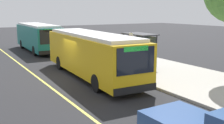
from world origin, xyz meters
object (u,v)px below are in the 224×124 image
at_px(transit_bus_second, 38,36).
at_px(route_sign_post, 131,47).
at_px(transit_bus_main, 91,53).
at_px(pedestrian_commuter, 110,51).
at_px(waiting_bench, 141,59).

xyz_separation_m(transit_bus_second, route_sign_post, (14.76, 2.19, 0.34)).
bearing_deg(transit_bus_main, pedestrian_commuter, 134.25).
distance_m(transit_bus_main, route_sign_post, 2.71).
height_order(waiting_bench, route_sign_post, route_sign_post).
relative_size(transit_bus_main, pedestrian_commuter, 6.53).
distance_m(transit_bus_main, waiting_bench, 4.98).
bearing_deg(pedestrian_commuter, transit_bus_main, -45.75).
xyz_separation_m(transit_bus_second, pedestrian_commuter, (10.46, 3.00, -0.50)).
distance_m(transit_bus_main, transit_bus_second, 13.63).
distance_m(route_sign_post, pedestrian_commuter, 4.45).
bearing_deg(transit_bus_second, waiting_bench, 19.66).
relative_size(transit_bus_main, waiting_bench, 6.90).
bearing_deg(transit_bus_second, pedestrian_commuter, 15.98).
relative_size(waiting_bench, pedestrian_commuter, 0.95).
bearing_deg(pedestrian_commuter, route_sign_post, -10.67).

